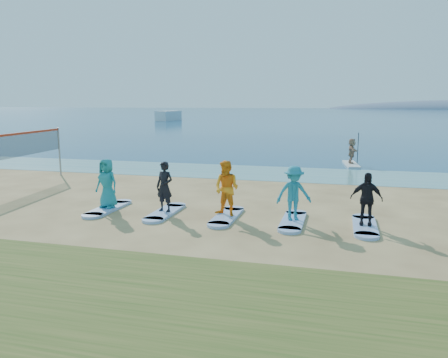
% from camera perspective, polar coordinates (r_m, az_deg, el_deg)
% --- Properties ---
extents(ground, '(600.00, 600.00, 0.00)m').
position_cam_1_polar(ground, '(13.59, 2.73, -6.21)').
color(ground, tan).
rests_on(ground, ground).
extents(shallow_water, '(600.00, 600.00, 0.00)m').
position_cam_1_polar(shallow_water, '(23.73, 8.09, 0.69)').
color(shallow_water, teal).
rests_on(shallow_water, ground).
extents(ocean, '(600.00, 600.00, 0.00)m').
position_cam_1_polar(ocean, '(172.83, 14.13, 8.37)').
color(ocean, navy).
rests_on(ocean, ground).
extents(volleyball_net, '(1.07, 9.04, 2.50)m').
position_cam_1_polar(volleyball_net, '(20.65, -26.89, 3.66)').
color(volleyball_net, gray).
rests_on(volleyball_net, ground).
extents(paddleboard, '(1.05, 3.06, 0.12)m').
position_cam_1_polar(paddleboard, '(27.85, 16.27, 1.86)').
color(paddleboard, silver).
rests_on(paddleboard, ground).
extents(paddleboarder, '(0.63, 1.46, 1.52)m').
position_cam_1_polar(paddleboarder, '(27.75, 16.35, 3.54)').
color(paddleboarder, tan).
rests_on(paddleboarder, paddleboard).
extents(boat_offshore_a, '(3.36, 7.67, 2.07)m').
position_cam_1_polar(boat_offshore_a, '(95.42, -7.25, 7.57)').
color(boat_offshore_a, silver).
rests_on(boat_offshore_a, ground).
extents(surfboard_0, '(0.70, 2.20, 0.09)m').
position_cam_1_polar(surfboard_0, '(16.18, -14.90, -3.74)').
color(surfboard_0, '#92AEE2').
rests_on(surfboard_0, ground).
extents(student_0, '(0.93, 0.68, 1.75)m').
position_cam_1_polar(student_0, '(15.99, -15.04, -0.53)').
color(student_0, teal).
rests_on(student_0, surfboard_0).
extents(surfboard_1, '(0.70, 2.20, 0.09)m').
position_cam_1_polar(surfboard_1, '(15.23, -7.69, -4.34)').
color(surfboard_1, '#92AEE2').
rests_on(surfboard_1, ground).
extents(student_1, '(0.70, 0.54, 1.72)m').
position_cam_1_polar(student_1, '(15.03, -7.77, -0.99)').
color(student_1, black).
rests_on(student_1, surfboard_1).
extents(surfboard_2, '(0.70, 2.20, 0.09)m').
position_cam_1_polar(surfboard_2, '(14.55, 0.34, -4.93)').
color(surfboard_2, '#92AEE2').
rests_on(surfboard_2, ground).
extents(student_2, '(1.06, 0.94, 1.83)m').
position_cam_1_polar(student_2, '(14.33, 0.35, -1.23)').
color(student_2, orange).
rests_on(student_2, surfboard_2).
extents(surfboard_3, '(0.70, 2.20, 0.09)m').
position_cam_1_polar(surfboard_3, '(14.18, 9.00, -5.45)').
color(surfboard_3, '#92AEE2').
rests_on(surfboard_3, ground).
extents(student_3, '(1.29, 1.03, 1.74)m').
position_cam_1_polar(student_3, '(13.96, 9.10, -1.83)').
color(student_3, teal).
rests_on(student_3, surfboard_3).
extents(surfboard_4, '(0.70, 2.20, 0.09)m').
position_cam_1_polar(surfboard_4, '(14.14, 17.91, -5.86)').
color(surfboard_4, '#92AEE2').
rests_on(surfboard_4, ground).
extents(student_4, '(0.97, 0.45, 1.62)m').
position_cam_1_polar(student_4, '(13.94, 18.10, -2.47)').
color(student_4, black).
rests_on(student_4, surfboard_4).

